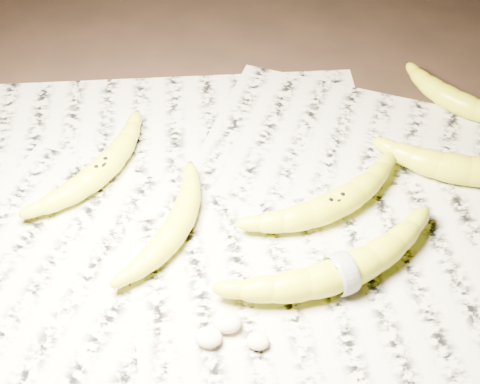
# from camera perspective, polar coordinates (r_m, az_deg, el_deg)

# --- Properties ---
(ground) EXTENTS (3.00, 3.00, 0.00)m
(ground) POSITION_cam_1_polar(r_m,az_deg,el_deg) (0.82, -0.01, -4.37)
(ground) COLOR black
(ground) RESTS_ON ground
(newspaper_patch) EXTENTS (0.90, 0.70, 0.01)m
(newspaper_patch) POSITION_cam_1_polar(r_m,az_deg,el_deg) (0.82, 2.34, -4.25)
(newspaper_patch) COLOR #B4B19A
(newspaper_patch) RESTS_ON ground
(banana_left_a) EXTENTS (0.14, 0.20, 0.03)m
(banana_left_a) POSITION_cam_1_polar(r_m,az_deg,el_deg) (0.89, -11.78, 1.97)
(banana_left_a) COLOR gold
(banana_left_a) RESTS_ON newspaper_patch
(banana_left_b) EXTENTS (0.10, 0.18, 0.03)m
(banana_left_b) POSITION_cam_1_polar(r_m,az_deg,el_deg) (0.81, -5.48, -2.91)
(banana_left_b) COLOR gold
(banana_left_b) RESTS_ON newspaper_patch
(banana_center) EXTENTS (0.20, 0.17, 0.04)m
(banana_center) POSITION_cam_1_polar(r_m,az_deg,el_deg) (0.83, 8.07, -0.96)
(banana_center) COLOR gold
(banana_center) RESTS_ON newspaper_patch
(banana_taped) EXTENTS (0.25, 0.18, 0.04)m
(banana_taped) POSITION_cam_1_polar(r_m,az_deg,el_deg) (0.77, 8.71, -6.72)
(banana_taped) COLOR gold
(banana_taped) RESTS_ON newspaper_patch
(banana_upper_a) EXTENTS (0.21, 0.08, 0.04)m
(banana_upper_a) POSITION_cam_1_polar(r_m,az_deg,el_deg) (0.91, 19.00, 1.91)
(banana_upper_a) COLOR gold
(banana_upper_a) RESTS_ON newspaper_patch
(banana_upper_b) EXTENTS (0.17, 0.14, 0.03)m
(banana_upper_b) POSITION_cam_1_polar(r_m,az_deg,el_deg) (1.02, 18.01, 7.54)
(banana_upper_b) COLOR gold
(banana_upper_b) RESTS_ON newspaper_patch
(measuring_tape) EXTENTS (0.03, 0.05, 0.05)m
(measuring_tape) POSITION_cam_1_polar(r_m,az_deg,el_deg) (0.77, 8.71, -6.72)
(measuring_tape) COLOR white
(measuring_tape) RESTS_ON newspaper_patch
(flesh_chunk_a) EXTENTS (0.03, 0.03, 0.02)m
(flesh_chunk_a) POSITION_cam_1_polar(r_m,az_deg,el_deg) (0.74, -1.12, -10.88)
(flesh_chunk_a) COLOR beige
(flesh_chunk_a) RESTS_ON newspaper_patch
(flesh_chunk_b) EXTENTS (0.03, 0.02, 0.02)m
(flesh_chunk_b) POSITION_cam_1_polar(r_m,az_deg,el_deg) (0.73, -2.72, -12.12)
(flesh_chunk_b) COLOR beige
(flesh_chunk_b) RESTS_ON newspaper_patch
(flesh_chunk_c) EXTENTS (0.02, 0.02, 0.01)m
(flesh_chunk_c) POSITION_cam_1_polar(r_m,az_deg,el_deg) (0.73, 1.54, -12.45)
(flesh_chunk_c) COLOR beige
(flesh_chunk_c) RESTS_ON newspaper_patch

